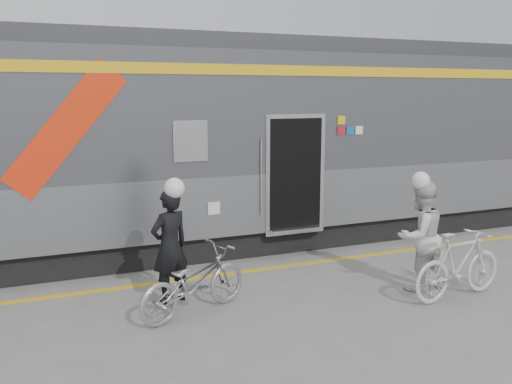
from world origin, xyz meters
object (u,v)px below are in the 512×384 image
woman (420,236)px  bicycle_right (459,265)px  man (170,246)px  bicycle_left (194,282)px

woman → bicycle_right: woman is taller
woman → bicycle_right: (0.30, -0.55, -0.34)m
man → bicycle_left: 0.70m
bicycle_right → woman: bearing=22.5°
woman → man: bearing=-20.1°
man → bicycle_left: bearing=87.7°
man → woman: size_ratio=0.99×
man → bicycle_left: size_ratio=0.95×
man → woman: (3.74, -0.93, 0.01)m
bicycle_left → woman: bearing=-118.4°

